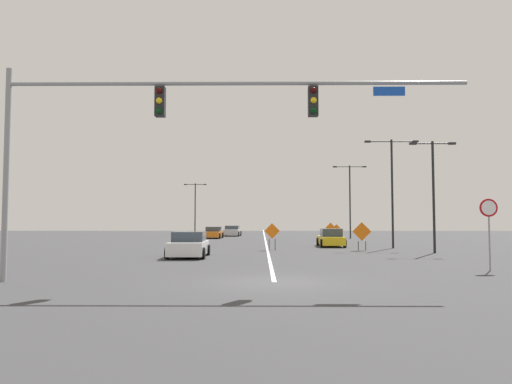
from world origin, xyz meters
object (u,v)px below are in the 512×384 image
object	(u,v)px
car_orange_passing	(213,233)
car_silver_distant	(232,231)
traffic_signal_assembly	(163,119)
car_white_mid	(189,245)
street_lamp_far_left	(350,195)
construction_sign_right_lane	(272,233)
construction_sign_median_near	(362,233)
car_yellow_approaching	(331,238)
street_lamp_far_right	(195,204)
construction_sign_median_far	(337,231)
street_lamp_near_left	(433,186)
stop_sign	(489,220)
construction_sign_left_lane	(331,229)
street_lamp_mid_right	(392,183)

from	to	relation	value
car_orange_passing	car_silver_distant	bearing A→B (deg)	77.37
traffic_signal_assembly	car_white_mid	size ratio (longest dim) A/B	3.76
street_lamp_far_left	construction_sign_right_lane	world-z (taller)	street_lamp_far_left
construction_sign_median_near	car_yellow_approaching	distance (m)	5.23
street_lamp_far_right	car_white_mid	size ratio (longest dim) A/B	1.76
construction_sign_median_near	car_white_mid	world-z (taller)	construction_sign_median_near
construction_sign_median_far	construction_sign_right_lane	distance (m)	15.54
car_orange_passing	car_white_mid	size ratio (longest dim) A/B	0.98
street_lamp_far_right	street_lamp_near_left	size ratio (longest dim) A/B	1.05
stop_sign	street_lamp_far_left	distance (m)	34.81
street_lamp_far_right	construction_sign_median_far	size ratio (longest dim) A/B	4.49
construction_sign_median_far	construction_sign_right_lane	bearing A→B (deg)	-115.57
construction_sign_median_near	car_silver_distant	bearing A→B (deg)	110.00
stop_sign	construction_sign_right_lane	bearing A→B (deg)	122.80
street_lamp_near_left	car_yellow_approaching	size ratio (longest dim) A/B	1.56
traffic_signal_assembly	car_orange_passing	size ratio (longest dim) A/B	3.82
street_lamp_far_left	construction_sign_left_lane	distance (m)	5.84
car_yellow_approaching	car_white_mid	bearing A→B (deg)	-131.04
construction_sign_right_lane	car_silver_distant	distance (m)	29.73
construction_sign_right_lane	car_silver_distant	size ratio (longest dim) A/B	0.45
construction_sign_median_far	street_lamp_mid_right	bearing A→B (deg)	-78.33
street_lamp_far_left	construction_sign_median_far	world-z (taller)	street_lamp_far_left
construction_sign_median_far	car_orange_passing	distance (m)	15.11
traffic_signal_assembly	car_white_mid	distance (m)	12.09
street_lamp_far_left	street_lamp_mid_right	distance (m)	18.68
construction_sign_left_lane	construction_sign_right_lane	xyz separation A→B (m)	(-6.62, -17.56, 0.05)
stop_sign	construction_sign_median_far	bearing A→B (deg)	94.28
traffic_signal_assembly	car_silver_distant	size ratio (longest dim) A/B	3.81
car_yellow_approaching	car_silver_distant	xyz separation A→B (m)	(-9.36, 24.64, -0.01)
stop_sign	construction_sign_median_near	size ratio (longest dim) A/B	1.53
street_lamp_far_left	car_orange_passing	distance (m)	16.23
street_lamp_far_right	street_lamp_mid_right	world-z (taller)	street_lamp_mid_right
street_lamp_near_left	car_orange_passing	xyz separation A→B (m)	(-16.58, 24.64, -3.67)
street_lamp_mid_right	construction_sign_right_lane	bearing A→B (deg)	-165.27
traffic_signal_assembly	construction_sign_median_far	size ratio (longest dim) A/B	9.57
street_lamp_mid_right	construction_sign_median_far	xyz separation A→B (m)	(-2.40, 11.62, -3.84)
street_lamp_far_right	car_yellow_approaching	xyz separation A→B (m)	(15.39, -33.03, -3.85)
street_lamp_far_left	construction_sign_right_lane	distance (m)	23.36
street_lamp_mid_right	street_lamp_near_left	bearing A→B (deg)	-77.14
street_lamp_far_right	construction_sign_left_lane	size ratio (longest dim) A/B	4.13
street_lamp_far_right	car_white_mid	distance (m)	44.69
construction_sign_median_near	car_white_mid	xyz separation A→B (m)	(-11.13, -6.14, -0.55)
construction_sign_left_lane	car_orange_passing	size ratio (longest dim) A/B	0.43
street_lamp_near_left	street_lamp_far_left	bearing A→B (deg)	92.27
car_white_mid	construction_sign_left_lane	bearing A→B (deg)	64.32
construction_sign_median_far	construction_sign_median_near	size ratio (longest dim) A/B	0.86
street_lamp_far_right	construction_sign_median_far	distance (m)	29.59
street_lamp_far_left	construction_sign_left_lane	xyz separation A→B (m)	(-2.74, -3.51, -3.78)
traffic_signal_assembly	car_silver_distant	distance (m)	47.04
car_yellow_approaching	car_silver_distant	distance (m)	26.35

